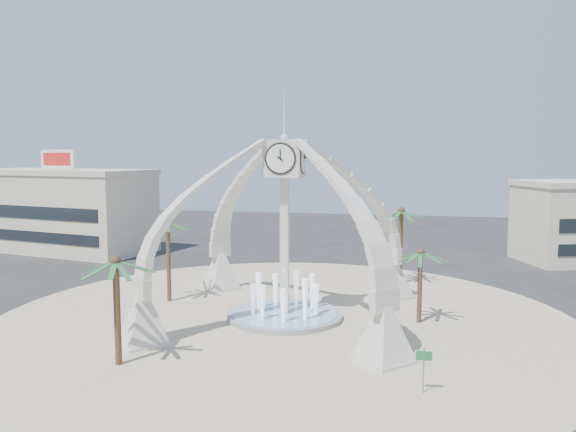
% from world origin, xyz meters
% --- Properties ---
extents(ground, '(140.00, 140.00, 0.00)m').
position_xyz_m(ground, '(0.00, 0.00, 0.00)').
color(ground, '#282828').
rests_on(ground, ground).
extents(plaza, '(40.00, 40.00, 0.06)m').
position_xyz_m(plaza, '(0.00, 0.00, 0.03)').
color(plaza, tan).
rests_on(plaza, ground).
extents(clock_tower, '(17.94, 17.94, 16.30)m').
position_xyz_m(clock_tower, '(-0.00, -0.00, 6.49)').
color(clock_tower, silver).
rests_on(clock_tower, ground).
extents(fountain, '(8.00, 8.00, 3.62)m').
position_xyz_m(fountain, '(0.00, 0.00, 0.29)').
color(fountain, '#98989B').
rests_on(fountain, ground).
extents(building_nw, '(23.75, 13.73, 11.90)m').
position_xyz_m(building_nw, '(-32.00, 22.00, 4.83)').
color(building_nw, beige).
rests_on(building_nw, ground).
extents(palm_east, '(3.91, 3.91, 5.48)m').
position_xyz_m(palm_east, '(9.09, 0.87, 4.77)').
color(palm_east, brown).
rests_on(palm_east, ground).
extents(palm_west, '(4.46, 4.46, 6.81)m').
position_xyz_m(palm_west, '(-9.68, 2.53, 6.04)').
color(palm_west, brown).
rests_on(palm_west, ground).
extents(palm_north, '(5.24, 5.24, 7.24)m').
position_xyz_m(palm_north, '(7.66, 12.12, 6.37)').
color(palm_north, brown).
rests_on(palm_north, ground).
extents(palm_south, '(4.11, 4.11, 6.42)m').
position_xyz_m(palm_south, '(-6.90, -10.34, 5.62)').
color(palm_south, brown).
rests_on(palm_south, ground).
extents(street_sign, '(0.82, 0.08, 2.24)m').
position_xyz_m(street_sign, '(9.05, -10.69, 1.60)').
color(street_sign, slate).
rests_on(street_sign, ground).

